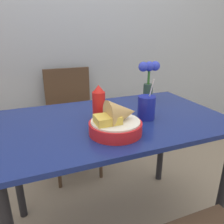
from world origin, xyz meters
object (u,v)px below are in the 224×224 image
chair_far_window (71,112)px  ketchup_bottle (99,103)px  flower_vase (149,77)px  food_basket (117,121)px  drink_cup (146,108)px

chair_far_window → ketchup_bottle: (0.01, -0.77, 0.32)m
chair_far_window → flower_vase: size_ratio=3.45×
ketchup_bottle → chair_far_window: bearing=90.9°
chair_far_window → food_basket: (0.03, -0.97, 0.28)m
food_basket → ketchup_bottle: ketchup_bottle is taller
chair_far_window → flower_vase: 0.82m
food_basket → flower_vase: flower_vase is taller
drink_cup → flower_vase: size_ratio=0.84×
chair_far_window → drink_cup: size_ratio=4.12×
food_basket → flower_vase: bearing=45.0°
chair_far_window → ketchup_bottle: ketchup_bottle is taller
food_basket → drink_cup: size_ratio=1.11×
chair_far_window → flower_vase: bearing=-53.6°
drink_cup → ketchup_bottle: bearing=159.9°
chair_far_window → food_basket: 1.02m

